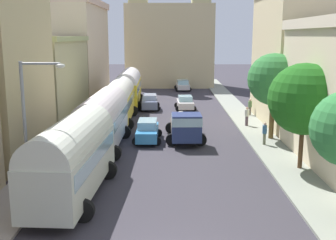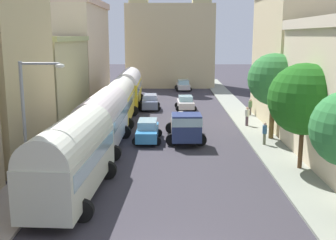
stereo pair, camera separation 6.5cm
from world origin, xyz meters
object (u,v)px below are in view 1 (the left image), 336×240
car_1 (183,85)px  pedestrian_0 (250,107)px  pedestrian_1 (247,116)px  parked_bus_0 (72,155)px  cargo_truck_0 (186,125)px  car_0 (185,103)px  streetlamp_near (31,121)px  parked_bus_3 (128,86)px  parked_bus_1 (102,118)px  car_2 (148,131)px  pedestrian_2 (265,133)px  parked_bus_2 (118,99)px  car_3 (150,102)px

car_1 → pedestrian_0: 20.82m
pedestrian_1 → parked_bus_0: bearing=-125.5°
cargo_truck_0 → car_0: cargo_truck_0 is taller
pedestrian_0 → streetlamp_near: 26.27m
parked_bus_3 → streetlamp_near: streetlamp_near is taller
parked_bus_1 → cargo_truck_0: size_ratio=1.41×
car_2 → pedestrian_1: pedestrian_1 is taller
cargo_truck_0 → car_2: (-2.88, 0.21, -0.44)m
parked_bus_3 → car_2: (3.04, -15.83, -1.46)m
parked_bus_1 → pedestrian_2: 11.65m
cargo_truck_0 → pedestrian_1: 7.51m
parked_bus_0 → pedestrian_2: (11.57, 9.65, -1.16)m
parked_bus_2 → parked_bus_3: bearing=90.0°
cargo_truck_0 → car_2: size_ratio=1.55×
parked_bus_2 → pedestrian_1: parked_bus_2 is taller
parked_bus_0 → cargo_truck_0: bearing=61.6°
parked_bus_0 → parked_bus_3: bearing=90.0°
car_2 → cargo_truck_0: bearing=-4.2°
car_3 → pedestrian_2: 17.79m
parked_bus_1 → car_3: (2.49, 15.94, -1.37)m
car_2 → streetlamp_near: streetlamp_near is taller
parked_bus_0 → car_0: size_ratio=2.36×
parked_bus_1 → streetlamp_near: size_ratio=1.39×
parked_bus_2 → car_0: size_ratio=2.64×
parked_bus_1 → streetlamp_near: streetlamp_near is taller
pedestrian_1 → cargo_truck_0: bearing=-137.4°
parked_bus_1 → car_0: bearing=68.1°
car_2 → streetlamp_near: size_ratio=0.63×
pedestrian_0 → pedestrian_1: pedestrian_1 is taller
cargo_truck_0 → pedestrian_2: 5.80m
car_3 → pedestrian_1: pedestrian_1 is taller
streetlamp_near → parked_bus_3: bearing=86.7°
parked_bus_2 → car_2: 7.59m
parked_bus_3 → car_2: 16.18m
parked_bus_3 → streetlamp_near: 27.98m
parked_bus_3 → parked_bus_2: bearing=-90.0°
car_1 → car_3: car_3 is taller
pedestrian_0 → parked_bus_3: bearing=154.5°
parked_bus_1 → car_2: 3.98m
pedestrian_1 → parked_bus_3: bearing=136.3°
parked_bus_3 → car_0: parked_bus_3 is taller
parked_bus_2 → pedestrian_0: parked_bus_2 is taller
car_1 → parked_bus_3: bearing=-115.2°
car_1 → car_3: size_ratio=0.97×
parked_bus_0 → car_1: 41.42m
car_1 → car_2: size_ratio=0.96×
pedestrian_1 → streetlamp_near: bearing=-127.7°
car_1 → pedestrian_1: bearing=-78.8°
car_2 → pedestrian_2: pedestrian_2 is taller
car_1 → streetlamp_near: streetlamp_near is taller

